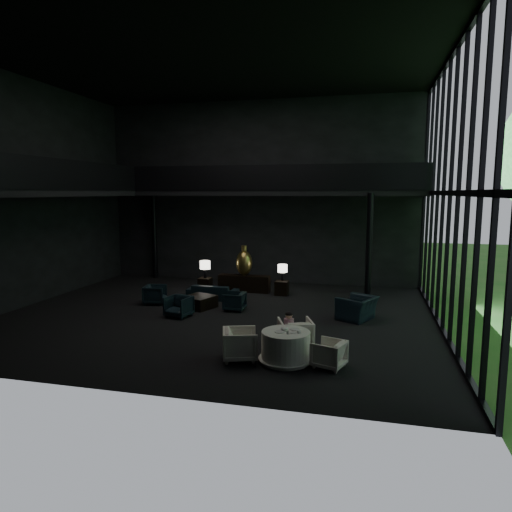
% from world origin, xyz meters
% --- Properties ---
extents(floor, '(14.00, 12.00, 0.02)m').
position_xyz_m(floor, '(0.00, 0.00, 0.00)').
color(floor, black).
rests_on(floor, ground).
extents(ceiling, '(14.00, 12.00, 0.02)m').
position_xyz_m(ceiling, '(0.00, 0.00, 8.00)').
color(ceiling, black).
rests_on(ceiling, ground).
extents(wall_back, '(14.00, 0.04, 8.00)m').
position_xyz_m(wall_back, '(0.00, 6.00, 4.00)').
color(wall_back, black).
rests_on(wall_back, ground).
extents(wall_front, '(14.00, 0.04, 8.00)m').
position_xyz_m(wall_front, '(0.00, -6.00, 4.00)').
color(wall_front, black).
rests_on(wall_front, ground).
extents(wall_left, '(0.04, 12.00, 8.00)m').
position_xyz_m(wall_left, '(-7.00, 0.00, 4.00)').
color(wall_left, black).
rests_on(wall_left, ground).
extents(curtain_wall, '(0.20, 12.00, 8.00)m').
position_xyz_m(curtain_wall, '(6.95, 0.00, 4.00)').
color(curtain_wall, black).
rests_on(curtain_wall, ground).
extents(mezzanine_left, '(2.00, 12.00, 0.25)m').
position_xyz_m(mezzanine_left, '(-6.00, 0.00, 4.00)').
color(mezzanine_left, black).
rests_on(mezzanine_left, wall_left).
extents(mezzanine_back, '(12.00, 2.00, 0.25)m').
position_xyz_m(mezzanine_back, '(1.00, 5.00, 4.00)').
color(mezzanine_back, black).
rests_on(mezzanine_back, wall_back).
extents(railing_left, '(0.06, 12.00, 1.00)m').
position_xyz_m(railing_left, '(-5.00, 0.00, 4.60)').
color(railing_left, black).
rests_on(railing_left, mezzanine_left).
extents(railing_back, '(12.00, 0.06, 1.00)m').
position_xyz_m(railing_back, '(1.00, 4.00, 4.60)').
color(railing_back, black).
rests_on(railing_back, mezzanine_back).
extents(column_nw, '(0.24, 0.24, 4.00)m').
position_xyz_m(column_nw, '(-5.00, 5.70, 2.00)').
color(column_nw, black).
rests_on(column_nw, floor).
extents(column_ne, '(0.24, 0.24, 4.00)m').
position_xyz_m(column_ne, '(4.80, 4.00, 2.00)').
color(column_ne, black).
rests_on(column_ne, floor).
extents(console, '(2.12, 0.48, 0.67)m').
position_xyz_m(console, '(-0.10, 3.74, 0.34)').
color(console, black).
rests_on(console, floor).
extents(bronze_urn, '(0.65, 0.65, 1.22)m').
position_xyz_m(bronze_urn, '(-0.10, 3.74, 1.19)').
color(bronze_urn, '#925F36').
rests_on(bronze_urn, console).
extents(side_table_left, '(0.49, 0.49, 0.54)m').
position_xyz_m(side_table_left, '(-1.70, 3.49, 0.27)').
color(side_table_left, black).
rests_on(side_table_left, floor).
extents(table_lamp_left, '(0.42, 0.42, 0.70)m').
position_xyz_m(table_lamp_left, '(-1.70, 3.52, 1.04)').
color(table_lamp_left, black).
rests_on(table_lamp_left, side_table_left).
extents(side_table_right, '(0.50, 0.50, 0.55)m').
position_xyz_m(side_table_right, '(1.50, 3.51, 0.28)').
color(side_table_right, black).
rests_on(side_table_right, floor).
extents(table_lamp_right, '(0.38, 0.38, 0.64)m').
position_xyz_m(table_lamp_right, '(1.50, 3.64, 1.01)').
color(table_lamp_right, black).
rests_on(table_lamp_right, side_table_right).
extents(sofa, '(1.75, 0.55, 0.68)m').
position_xyz_m(sofa, '(-0.92, 2.19, 0.34)').
color(sofa, black).
rests_on(sofa, floor).
extents(lounge_armchair_west, '(0.79, 0.82, 0.73)m').
position_xyz_m(lounge_armchair_west, '(-2.70, 0.97, 0.36)').
color(lounge_armchair_west, black).
rests_on(lounge_armchair_west, floor).
extents(lounge_armchair_east, '(0.57, 0.61, 0.63)m').
position_xyz_m(lounge_armchair_east, '(0.37, 0.74, 0.32)').
color(lounge_armchair_east, black).
rests_on(lounge_armchair_east, floor).
extents(lounge_armchair_south, '(0.84, 0.80, 0.73)m').
position_xyz_m(lounge_armchair_south, '(-1.16, -0.46, 0.37)').
color(lounge_armchair_south, black).
rests_on(lounge_armchair_south, floor).
extents(window_armchair, '(1.25, 1.43, 1.05)m').
position_xyz_m(window_armchair, '(4.48, 0.59, 0.53)').
color(window_armchair, '#111E32').
rests_on(window_armchair, floor).
extents(coffee_table, '(1.23, 1.23, 0.42)m').
position_xyz_m(coffee_table, '(-0.93, 0.80, 0.21)').
color(coffee_table, black).
rests_on(coffee_table, floor).
extents(dining_table, '(1.31, 1.31, 0.75)m').
position_xyz_m(dining_table, '(2.91, -3.56, 0.33)').
color(dining_table, white).
rests_on(dining_table, floor).
extents(dining_chair_north, '(1.16, 1.12, 0.94)m').
position_xyz_m(dining_chair_north, '(2.99, -2.56, 0.47)').
color(dining_chair_north, beige).
rests_on(dining_chair_north, floor).
extents(dining_chair_east, '(0.74, 0.77, 0.63)m').
position_xyz_m(dining_chair_east, '(3.94, -3.66, 0.32)').
color(dining_chair_east, beige).
rests_on(dining_chair_east, floor).
extents(dining_chair_west, '(1.04, 1.07, 0.89)m').
position_xyz_m(dining_chair_west, '(1.82, -3.66, 0.45)').
color(dining_chair_west, silver).
rests_on(dining_chair_west, floor).
extents(child, '(0.26, 0.26, 0.55)m').
position_xyz_m(child, '(2.84, -2.68, 0.72)').
color(child, pink).
rests_on(child, dining_chair_north).
extents(plate_a, '(0.28, 0.28, 0.01)m').
position_xyz_m(plate_a, '(2.78, -3.64, 0.76)').
color(plate_a, white).
rests_on(plate_a, dining_table).
extents(plate_b, '(0.31, 0.31, 0.02)m').
position_xyz_m(plate_b, '(3.09, -3.36, 0.76)').
color(plate_b, white).
rests_on(plate_b, dining_table).
extents(saucer, '(0.19, 0.19, 0.01)m').
position_xyz_m(saucer, '(3.11, -3.64, 0.76)').
color(saucer, white).
rests_on(saucer, dining_table).
extents(coffee_cup, '(0.10, 0.10, 0.07)m').
position_xyz_m(coffee_cup, '(3.23, -3.61, 0.80)').
color(coffee_cup, white).
rests_on(coffee_cup, saucer).
extents(cereal_bowl, '(0.17, 0.17, 0.09)m').
position_xyz_m(cereal_bowl, '(2.86, -3.49, 0.79)').
color(cereal_bowl, white).
rests_on(cereal_bowl, dining_table).
extents(cream_pot, '(0.07, 0.07, 0.06)m').
position_xyz_m(cream_pot, '(2.99, -3.74, 0.78)').
color(cream_pot, '#99999E').
rests_on(cream_pot, dining_table).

